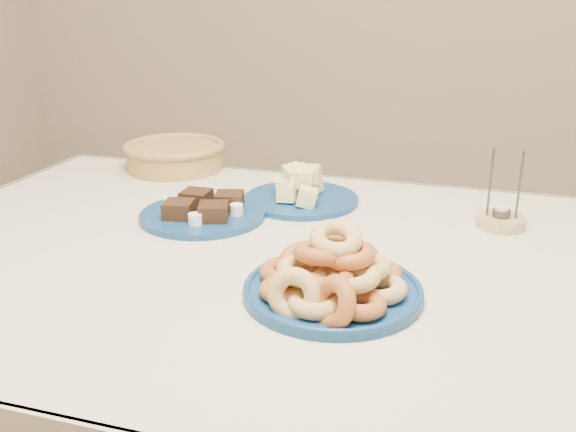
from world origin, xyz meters
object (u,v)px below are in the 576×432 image
object	(u,v)px
melon_plate	(301,190)
brownie_plate	(203,212)
wicker_basket	(175,155)
donut_platter	(332,278)
dining_table	(295,306)
candle_holder	(501,220)

from	to	relation	value
melon_plate	brownie_plate	bearing A→B (deg)	-135.70
brownie_plate	wicker_basket	xyz separation A→B (m)	(-0.24, 0.35, 0.02)
donut_platter	brownie_plate	size ratio (longest dim) A/B	1.09
donut_platter	brownie_plate	world-z (taller)	donut_platter
dining_table	donut_platter	xyz separation A→B (m)	(0.11, -0.15, 0.14)
dining_table	brownie_plate	xyz separation A→B (m)	(-0.26, 0.14, 0.12)
melon_plate	brownie_plate	size ratio (longest dim) A/B	0.95
dining_table	melon_plate	size ratio (longest dim) A/B	5.34
melon_plate	candle_holder	xyz separation A→B (m)	(0.46, -0.04, -0.01)
melon_plate	brownie_plate	world-z (taller)	melon_plate
donut_platter	melon_plate	size ratio (longest dim) A/B	1.14
donut_platter	wicker_basket	world-z (taller)	donut_platter
dining_table	donut_platter	size ratio (longest dim) A/B	4.67
brownie_plate	candle_holder	xyz separation A→B (m)	(0.63, 0.14, 0.00)
dining_table	donut_platter	distance (m)	0.23
melon_plate	brownie_plate	xyz separation A→B (m)	(-0.18, -0.17, -0.02)
dining_table	candle_holder	distance (m)	0.48
wicker_basket	candle_holder	world-z (taller)	candle_holder
donut_platter	wicker_basket	xyz separation A→B (m)	(-0.61, 0.64, 0.00)
donut_platter	candle_holder	size ratio (longest dim) A/B	2.15
donut_platter	melon_plate	distance (m)	0.50
dining_table	candle_holder	size ratio (longest dim) A/B	10.01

